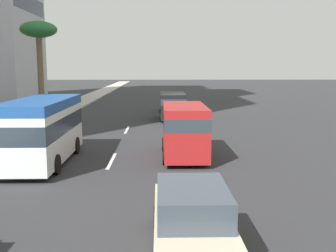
% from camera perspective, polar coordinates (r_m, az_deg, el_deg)
% --- Properties ---
extents(ground_plane, '(198.00, 198.00, 0.00)m').
position_cam_1_polar(ground_plane, '(35.36, -4.96, 1.28)').
color(ground_plane, '#2D2D30').
extents(sidewalk_right, '(162.00, 3.03, 0.15)m').
position_cam_1_polar(sidewalk_right, '(36.59, -16.69, 1.31)').
color(sidewalk_right, '#B2ADA3').
rests_on(sidewalk_right, ground_plane).
extents(lane_stripe_mid, '(3.20, 0.16, 0.01)m').
position_cam_1_polar(lane_stripe_mid, '(19.15, -8.04, -4.92)').
color(lane_stripe_mid, silver).
rests_on(lane_stripe_mid, ground_plane).
extents(lane_stripe_far, '(3.20, 0.16, 0.01)m').
position_cam_1_polar(lane_stripe_far, '(28.28, -5.86, -0.53)').
color(lane_stripe_far, silver).
rests_on(lane_stripe_far, ground_plane).
extents(van_lead, '(4.87, 2.15, 2.56)m').
position_cam_1_polar(van_lead, '(19.42, 2.34, -0.28)').
color(van_lead, '#A51E1E').
rests_on(van_lead, ground_plane).
extents(minibus_second, '(7.01, 2.41, 2.95)m').
position_cam_1_polar(minibus_second, '(19.16, -17.46, -0.30)').
color(minibus_second, silver).
rests_on(minibus_second, ground_plane).
extents(van_fourth, '(4.96, 2.14, 2.22)m').
position_cam_1_polar(van_fourth, '(33.47, 0.65, 3.10)').
color(van_fourth, black).
rests_on(van_fourth, ground_plane).
extents(car_fifth, '(4.56, 1.80, 1.67)m').
position_cam_1_polar(car_fifth, '(40.20, 0.29, 3.30)').
color(car_fifth, white).
rests_on(car_fifth, ground_plane).
extents(car_sixth, '(4.53, 1.84, 1.67)m').
position_cam_1_polar(car_sixth, '(9.78, 3.38, -13.31)').
color(car_sixth, beige).
rests_on(car_sixth, ground_plane).
extents(palm_tree, '(2.99, 2.99, 7.94)m').
position_cam_1_polar(palm_tree, '(35.30, -17.91, 12.23)').
color(palm_tree, brown).
rests_on(palm_tree, sidewalk_right).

